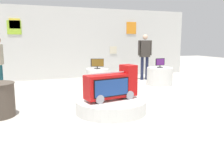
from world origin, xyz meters
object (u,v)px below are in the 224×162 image
Objects in this scene: display_pedestal_center_rear at (160,76)px; display_pedestal_left_rear at (97,78)px; novelty_firetruck_tv at (112,86)px; main_display_pedestal at (111,106)px; tv_on_left_rear at (97,63)px; shopper_browsing_rear at (145,53)px; tv_on_center_rear at (160,63)px.

display_pedestal_left_rear is at bearing 169.82° from display_pedestal_center_rear.
novelty_firetruck_tv is at bearing -100.45° from display_pedestal_left_rear.
display_pedestal_left_rear is 2.21m from display_pedestal_center_rear.
novelty_firetruck_tv is at bearing -5.10° from main_display_pedestal.
display_pedestal_left_rear is 1.79× the size of tv_on_left_rear.
display_pedestal_left_rear is (0.56, 2.87, 0.17)m from main_display_pedestal.
display_pedestal_left_rear is at bearing -159.80° from shopper_browsing_rear.
main_display_pedestal is at bearing 174.90° from novelty_firetruck_tv.
tv_on_center_rear is (2.73, 2.48, 0.64)m from main_display_pedestal.
display_pedestal_center_rear is (2.17, -0.39, 0.00)m from display_pedestal_left_rear.
display_pedestal_center_rear is at bearing 42.31° from main_display_pedestal.
shopper_browsing_rear reaches higher than tv_on_left_rear.
display_pedestal_center_rear is 2.40× the size of tv_on_center_rear.
tv_on_left_rear reaches higher than display_pedestal_left_rear.
display_pedestal_left_rear is at bearing 169.72° from tv_on_center_rear.
tv_on_left_rear is at bearing 79.02° from main_display_pedestal.
tv_on_left_rear is (0.53, 2.87, 0.21)m from novelty_firetruck_tv.
tv_on_left_rear is 2.26m from display_pedestal_center_rear.
novelty_firetruck_tv reaches higher than main_display_pedestal.
tv_on_center_rear is at bearing -10.19° from tv_on_left_rear.
tv_on_center_rear is at bearing -10.28° from display_pedestal_left_rear.
novelty_firetruck_tv is 2.94m from display_pedestal_left_rear.
tv_on_left_rear reaches higher than tv_on_center_rear.
tv_on_center_rear is 1.23m from shopper_browsing_rear.
main_display_pedestal is 2.03× the size of display_pedestal_left_rear.
main_display_pedestal is 2.93m from display_pedestal_left_rear.
novelty_firetruck_tv reaches higher than tv_on_center_rear.
display_pedestal_center_rear is (2.73, 2.48, 0.17)m from main_display_pedestal.
novelty_firetruck_tv is 3.26× the size of tv_on_center_rear.
tv_on_center_rear is at bearing 42.56° from novelty_firetruck_tv.
tv_on_left_rear is 0.47× the size of display_pedestal_center_rear.
novelty_firetruck_tv is 3.67m from tv_on_center_rear.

